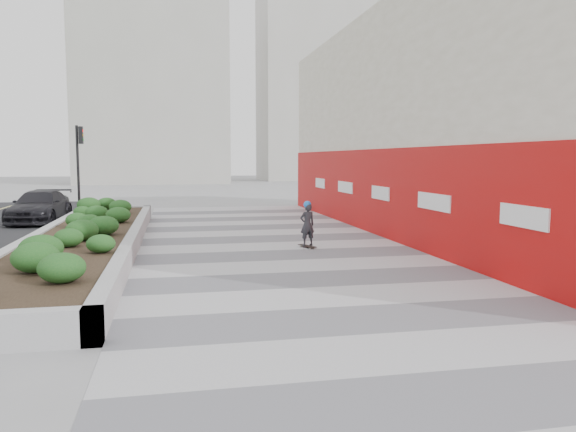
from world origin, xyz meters
name	(u,v)px	position (x,y,z in m)	size (l,w,h in m)	color
ground	(335,299)	(0.00, 0.00, 0.00)	(160.00, 160.00, 0.00)	gray
walkway	(300,269)	(0.00, 3.00, 0.01)	(8.00, 36.00, 0.01)	#A8A8AD
building	(451,123)	(6.98, 8.98, 3.98)	(6.04, 24.08, 8.00)	beige
planter	(86,236)	(-5.50, 7.00, 0.42)	(3.00, 18.00, 0.90)	#9E9EA0
traffic_signal_near	(79,157)	(-7.23, 17.50, 2.76)	(0.33, 0.28, 4.20)	black
distant_bldg_north_l	(153,92)	(-5.00, 55.00, 10.00)	(16.00, 12.00, 20.00)	#ADAAA3
distant_bldg_north_r	(316,85)	(15.00, 60.00, 12.00)	(14.00, 10.00, 24.00)	#ADAAA3
manhole_cover	(320,268)	(0.50, 3.00, 0.00)	(0.44, 0.44, 0.01)	#595654
skateboarder	(307,224)	(0.92, 6.09, 0.72)	(0.52, 0.74, 1.42)	beige
car_dark	(40,206)	(-8.50, 15.05, 0.66)	(1.86, 4.57, 1.33)	black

